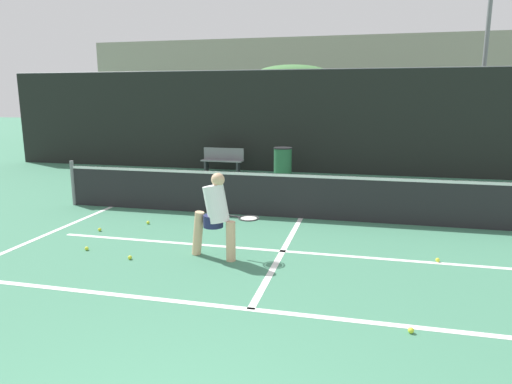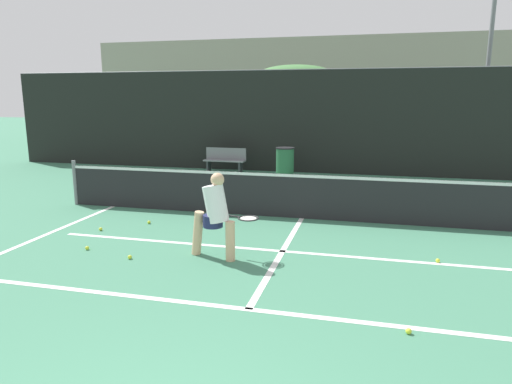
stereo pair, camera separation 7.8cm
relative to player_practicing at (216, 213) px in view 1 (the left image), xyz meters
name	(u,v)px [view 1 (the left image)]	position (x,y,z in m)	size (l,w,h in m)	color
court_baseline_near	(251,309)	(0.98, -1.66, -0.74)	(11.00, 0.10, 0.01)	white
court_service_line	(283,251)	(0.98, 0.56, -0.74)	(8.25, 0.10, 0.01)	white
court_center_mark	(283,251)	(0.98, 0.56, -0.74)	(0.10, 4.43, 0.01)	white
court_sideline_left	(50,233)	(-3.53, 0.56, -0.74)	(0.10, 5.43, 0.01)	white
net	(301,195)	(0.98, 2.77, -0.23)	(11.09, 0.09, 1.07)	slate
fence_back	(327,122)	(0.98, 8.92, 0.99)	(24.00, 0.06, 3.48)	black
player_practicing	(216,213)	(0.00, 0.00, 0.00)	(1.19, 0.52, 1.40)	#DBAD84
tennis_ball_scattered_0	(438,260)	(3.44, 0.63, -0.71)	(0.07, 0.07, 0.07)	#D1E033
tennis_ball_scattered_1	(411,330)	(2.83, -1.80, -0.71)	(0.07, 0.07, 0.07)	#D1E033
tennis_ball_scattered_3	(100,229)	(-2.68, 0.90, -0.71)	(0.07, 0.07, 0.07)	#D1E033
tennis_ball_scattered_4	(130,257)	(-1.32, -0.40, -0.71)	(0.07, 0.07, 0.07)	#D1E033
tennis_ball_scattered_5	(87,248)	(-2.25, -0.16, -0.71)	(0.07, 0.07, 0.07)	#D1E033
tennis_ball_scattered_6	(148,222)	(-2.00, 1.59, -0.71)	(0.07, 0.07, 0.07)	#D1E033
courtside_bench	(223,160)	(-2.45, 8.08, -0.28)	(1.44, 0.42, 0.86)	slate
trash_bin	(283,163)	(-0.31, 7.72, -0.26)	(0.60, 0.60, 0.98)	#28603D
parked_car	(352,144)	(1.71, 13.27, -0.13)	(1.71, 4.52, 1.45)	silver
floodlight_mast	(489,16)	(6.42, 12.37, 4.71)	(1.10, 0.24, 8.60)	slate
tree_west	(292,75)	(-1.46, 16.74, 2.92)	(3.69, 3.69, 4.16)	brown
building_far	(348,87)	(0.98, 25.34, 2.48)	(36.00, 2.40, 6.44)	gray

